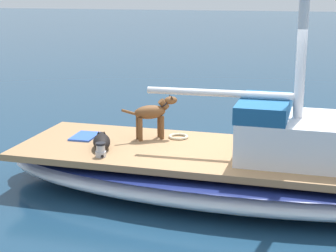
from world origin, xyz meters
TOP-DOWN VIEW (x-y plane):
  - ground_plane at (0.00, 0.00)m, footprint 120.00×120.00m
  - sailboat_main at (0.00, 0.00)m, footprint 2.79×7.33m
  - cabin_house at (0.05, 1.12)m, footprint 1.48×2.27m
  - dog_black at (0.24, -1.98)m, footprint 0.92×0.46m
  - dog_brown at (-0.46, -1.37)m, footprint 0.58×0.83m
  - deck_winch at (0.65, -1.85)m, footprint 0.16×0.16m
  - coiled_rope at (-0.60, -0.97)m, footprint 0.32×0.32m
  - deck_towel at (-0.28, -2.48)m, footprint 0.56×0.36m

SIDE VIEW (x-z plane):
  - ground_plane at x=0.00m, z-range 0.00..0.00m
  - sailboat_main at x=0.00m, z-range 0.01..0.67m
  - deck_towel at x=-0.28m, z-range 0.66..0.69m
  - coiled_rope at x=-0.60m, z-range 0.66..0.70m
  - deck_winch at x=0.65m, z-range 0.65..0.86m
  - dog_black at x=0.24m, z-range 0.66..0.88m
  - cabin_house at x=0.05m, z-range 0.59..1.43m
  - dog_brown at x=-0.46m, z-range 0.73..1.43m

